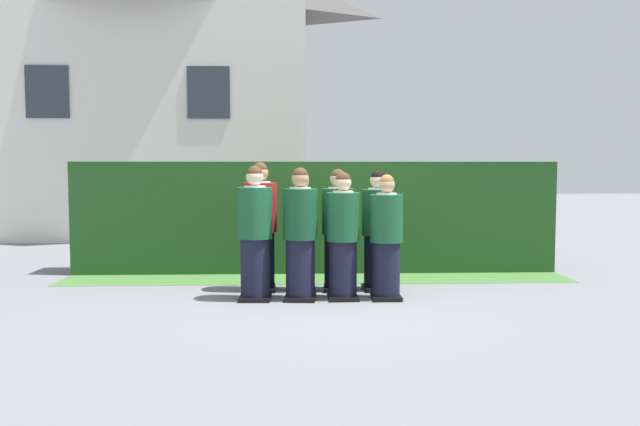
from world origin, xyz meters
The scene contains 12 objects.
ground_plane centered at (0.00, 0.00, 0.00)m, with size 60.00×60.00×0.00m, color slate.
student_front_row_0 centered at (-0.81, 0.00, 0.79)m, with size 0.43×0.49×1.65m.
student_front_row_1 centered at (-0.25, -0.02, 0.78)m, with size 0.42×0.49×1.63m.
student_front_row_2 centered at (0.27, -0.01, 0.75)m, with size 0.41×0.46×1.57m.
student_front_row_3 centered at (0.81, -0.03, 0.73)m, with size 0.40×0.44×1.55m.
student_in_red_blazer centered at (-0.78, 0.60, 0.81)m, with size 0.44×0.53×1.70m.
student_rear_row_1 centered at (-0.24, 0.56, 0.75)m, with size 0.41×0.46×1.57m.
student_rear_row_2 centered at (0.25, 0.56, 0.77)m, with size 0.42×0.52×1.61m.
student_rear_row_3 centered at (0.77, 0.57, 0.76)m, with size 0.41×0.47×1.59m.
hedge centered at (0.00, 2.21, 0.86)m, with size 7.40×0.70×1.71m.
school_building_main centered at (-3.82, 7.83, 3.80)m, with size 7.94×3.71×7.41m.
lawn_strip centered at (0.00, 1.41, 0.00)m, with size 7.40×0.90×0.01m, color #477A38.
Camera 1 is at (-0.32, -8.05, 1.65)m, focal length 36.81 mm.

